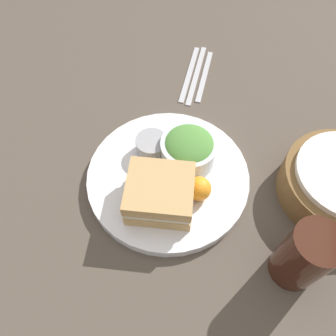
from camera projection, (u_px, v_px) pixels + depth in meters
The scene contains 10 objects.
ground_plane at pixel (168, 180), 0.62m from camera, with size 4.00×4.00×0.00m, color #4C4238.
plate at pixel (168, 177), 0.61m from camera, with size 0.30×0.30×0.02m, color silver.
sandwich at pixel (162, 194), 0.55m from camera, with size 0.11×0.12×0.06m.
salad_bowl at pixel (189, 148), 0.60m from camera, with size 0.10×0.10×0.06m.
dressing_cup at pixel (152, 146), 0.62m from camera, with size 0.06×0.06×0.03m, color #99999E.
orange_wedge at pixel (199, 189), 0.56m from camera, with size 0.04×0.04×0.04m, color orange.
drink_glass at pixel (304, 256), 0.47m from camera, with size 0.07×0.07×0.13m, color #38190F.
fork at pixel (189, 73), 0.78m from camera, with size 0.19×0.01×0.01m, color #B2B2B7.
knife at pixel (197, 74), 0.77m from camera, with size 0.20×0.01×0.01m, color #B2B2B7.
spoon at pixel (204, 75), 0.77m from camera, with size 0.17×0.01×0.01m, color #B2B2B7.
Camera 1 is at (0.31, 0.07, 0.53)m, focal length 35.00 mm.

